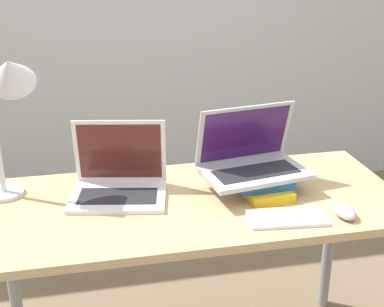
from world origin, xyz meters
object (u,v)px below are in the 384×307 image
Objects in this scene: laptop_on_books at (251,159)px; wireless_keyboard at (287,218)px; book_stack at (260,182)px; mouse at (345,211)px; desk_lamp at (9,88)px; laptop_left at (119,181)px.

wireless_keyboard is at bearing -79.85° from laptop_on_books.
laptop_on_books is at bearing 134.90° from book_stack.
wireless_keyboard is 0.20m from mouse.
desk_lamp reaches higher than book_stack.
mouse is (0.20, -0.02, 0.01)m from wireless_keyboard.
wireless_keyboard is 0.50× the size of desk_lamp.
laptop_left is 1.40× the size of wireless_keyboard.
desk_lamp reaches higher than laptop_left.
laptop_left is 0.93× the size of laptop_on_books.
mouse is at bearing -19.17° from desk_lamp.
mouse is at bearing -24.21° from laptop_left.
laptop_left is 3.52× the size of mouse.
wireless_keyboard is (0.05, -0.26, -0.11)m from laptop_on_books.
laptop_left is at bearing 174.41° from laptop_on_books.
laptop_on_books is (0.49, -0.05, 0.06)m from laptop_left.
mouse is (0.73, -0.33, -0.03)m from laptop_left.
book_stack is 0.68× the size of laptop_on_books.
wireless_keyboard is 1.03m from desk_lamp.
laptop_left is at bearing -7.53° from desk_lamp.
laptop_on_books is at bearing 131.07° from mouse.
book_stack reaches higher than wireless_keyboard.
laptop_left reaches higher than wireless_keyboard.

